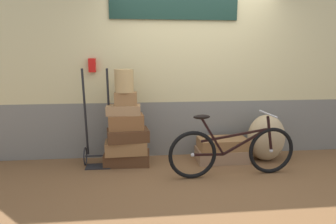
# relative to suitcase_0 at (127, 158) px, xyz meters

# --- Properties ---
(ground) EXTENTS (9.60, 5.20, 0.06)m
(ground) POSITION_rel_suitcase_0_xyz_m (1.03, -0.41, -0.12)
(ground) COLOR brown
(station_building) EXTENTS (7.60, 0.74, 2.88)m
(station_building) POSITION_rel_suitcase_0_xyz_m (1.04, 0.44, 1.35)
(station_building) COLOR slate
(station_building) RESTS_ON ground
(suitcase_0) EXTENTS (0.67, 0.39, 0.18)m
(suitcase_0) POSITION_rel_suitcase_0_xyz_m (0.00, 0.00, 0.00)
(suitcase_0) COLOR #4C2D19
(suitcase_0) RESTS_ON ground
(suitcase_1) EXTENTS (0.60, 0.36, 0.19)m
(suitcase_1) POSITION_rel_suitcase_0_xyz_m (-0.01, -0.05, 0.18)
(suitcase_1) COLOR olive
(suitcase_1) RESTS_ON suitcase_0
(suitcase_2) EXTENTS (0.61, 0.41, 0.17)m
(suitcase_2) POSITION_rel_suitcase_0_xyz_m (0.02, -0.05, 0.37)
(suitcase_2) COLOR #4C2D19
(suitcase_2) RESTS_ON suitcase_1
(suitcase_3) EXTENTS (0.52, 0.33, 0.21)m
(suitcase_3) POSITION_rel_suitcase_0_xyz_m (-0.00, -0.04, 0.56)
(suitcase_3) COLOR brown
(suitcase_3) RESTS_ON suitcase_2
(suitcase_4) EXTENTS (0.48, 0.30, 0.13)m
(suitcase_4) POSITION_rel_suitcase_0_xyz_m (-0.03, -0.03, 0.73)
(suitcase_4) COLOR #9E754C
(suitcase_4) RESTS_ON suitcase_3
(suitcase_5) EXTENTS (0.31, 0.18, 0.18)m
(suitcase_5) POSITION_rel_suitcase_0_xyz_m (0.01, -0.05, 0.89)
(suitcase_5) COLOR olive
(suitcase_5) RESTS_ON suitcase_4
(suitcase_6) EXTENTS (0.75, 0.44, 0.19)m
(suitcase_6) POSITION_rel_suitcase_0_xyz_m (1.42, 0.00, 0.00)
(suitcase_6) COLOR #937051
(suitcase_6) RESTS_ON ground
(suitcase_7) EXTENTS (0.73, 0.43, 0.16)m
(suitcase_7) POSITION_rel_suitcase_0_xyz_m (1.43, -0.01, 0.18)
(suitcase_7) COLOR olive
(suitcase_7) RESTS_ON suitcase_6
(wicker_basket) EXTENTS (0.26, 0.26, 0.32)m
(wicker_basket) POSITION_rel_suitcase_0_xyz_m (-0.01, -0.03, 1.14)
(wicker_basket) COLOR tan
(wicker_basket) RESTS_ON suitcase_5
(luggage_trolley) EXTENTS (0.41, 0.35, 1.40)m
(luggage_trolley) POSITION_rel_suitcase_0_xyz_m (-0.40, 0.02, 0.26)
(luggage_trolley) COLOR black
(luggage_trolley) RESTS_ON ground
(burlap_sack) EXTENTS (0.56, 0.47, 0.70)m
(burlap_sack) POSITION_rel_suitcase_0_xyz_m (2.09, -0.03, 0.26)
(burlap_sack) COLOR tan
(burlap_sack) RESTS_ON ground
(bicycle) EXTENTS (1.72, 0.46, 0.84)m
(bicycle) POSITION_rel_suitcase_0_xyz_m (1.39, -0.58, 0.25)
(bicycle) COLOR black
(bicycle) RESTS_ON ground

